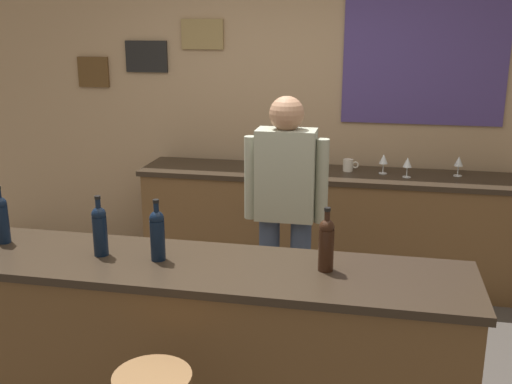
{
  "coord_description": "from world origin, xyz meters",
  "views": [
    {
      "loc": [
        0.78,
        -2.98,
        2.03
      ],
      "look_at": [
        0.07,
        0.45,
        1.05
      ],
      "focal_mm": 42.31,
      "sensor_mm": 36.0,
      "label": 1
    }
  ],
  "objects_px": {
    "wine_glass_c": "(459,162)",
    "coffee_mug": "(348,165)",
    "bartender": "(285,207)",
    "wine_bottle_d": "(326,243)",
    "wine_bottle_a": "(1,218)",
    "wine_bottle_c": "(157,233)",
    "wine_glass_a": "(384,160)",
    "wine_glass_b": "(407,163)",
    "wine_bottle_b": "(100,229)"
  },
  "relations": [
    {
      "from": "coffee_mug",
      "to": "wine_glass_c",
      "type": "bearing_deg",
      "value": 0.41
    },
    {
      "from": "wine_bottle_c",
      "to": "wine_glass_a",
      "type": "relative_size",
      "value": 1.97
    },
    {
      "from": "wine_bottle_b",
      "to": "wine_glass_b",
      "type": "bearing_deg",
      "value": 52.25
    },
    {
      "from": "bartender",
      "to": "wine_bottle_c",
      "type": "bearing_deg",
      "value": -116.9
    },
    {
      "from": "wine_bottle_c",
      "to": "wine_glass_b",
      "type": "xyz_separation_m",
      "value": [
        1.25,
        2.0,
        -0.05
      ]
    },
    {
      "from": "wine_glass_c",
      "to": "wine_glass_b",
      "type": "bearing_deg",
      "value": -162.63
    },
    {
      "from": "wine_bottle_d",
      "to": "wine_glass_b",
      "type": "relative_size",
      "value": 1.97
    },
    {
      "from": "wine_bottle_a",
      "to": "wine_glass_a",
      "type": "distance_m",
      "value": 2.81
    },
    {
      "from": "wine_bottle_a",
      "to": "wine_glass_c",
      "type": "bearing_deg",
      "value": 39.3
    },
    {
      "from": "wine_bottle_d",
      "to": "coffee_mug",
      "type": "relative_size",
      "value": 2.45
    },
    {
      "from": "wine_glass_b",
      "to": "wine_glass_c",
      "type": "xyz_separation_m",
      "value": [
        0.39,
        0.12,
        0.0
      ]
    },
    {
      "from": "bartender",
      "to": "wine_bottle_a",
      "type": "bearing_deg",
      "value": -147.09
    },
    {
      "from": "wine_bottle_d",
      "to": "wine_glass_c",
      "type": "distance_m",
      "value": 2.24
    },
    {
      "from": "wine_glass_a",
      "to": "wine_glass_b",
      "type": "xyz_separation_m",
      "value": [
        0.18,
        -0.08,
        0.0
      ]
    },
    {
      "from": "wine_bottle_b",
      "to": "wine_glass_b",
      "type": "xyz_separation_m",
      "value": [
        1.55,
        2.0,
        -0.05
      ]
    },
    {
      "from": "wine_glass_b",
      "to": "wine_glass_a",
      "type": "bearing_deg",
      "value": 154.48
    },
    {
      "from": "bartender",
      "to": "wine_bottle_c",
      "type": "height_order",
      "value": "bartender"
    },
    {
      "from": "wine_glass_c",
      "to": "coffee_mug",
      "type": "distance_m",
      "value": 0.83
    },
    {
      "from": "wine_bottle_d",
      "to": "wine_glass_a",
      "type": "relative_size",
      "value": 1.97
    },
    {
      "from": "bartender",
      "to": "wine_glass_b",
      "type": "height_order",
      "value": "bartender"
    },
    {
      "from": "wine_bottle_b",
      "to": "coffee_mug",
      "type": "height_order",
      "value": "wine_bottle_b"
    },
    {
      "from": "bartender",
      "to": "wine_bottle_a",
      "type": "height_order",
      "value": "bartender"
    },
    {
      "from": "wine_bottle_b",
      "to": "wine_glass_c",
      "type": "relative_size",
      "value": 1.97
    },
    {
      "from": "bartender",
      "to": "wine_glass_c",
      "type": "bearing_deg",
      "value": 45.59
    },
    {
      "from": "bartender",
      "to": "wine_bottle_b",
      "type": "relative_size",
      "value": 5.29
    },
    {
      "from": "wine_glass_b",
      "to": "coffee_mug",
      "type": "xyz_separation_m",
      "value": [
        -0.45,
        0.11,
        -0.06
      ]
    },
    {
      "from": "wine_bottle_a",
      "to": "wine_glass_b",
      "type": "distance_m",
      "value": 2.88
    },
    {
      "from": "wine_bottle_a",
      "to": "wine_bottle_b",
      "type": "bearing_deg",
      "value": -6.01
    },
    {
      "from": "wine_bottle_d",
      "to": "coffee_mug",
      "type": "bearing_deg",
      "value": 90.32
    },
    {
      "from": "wine_bottle_c",
      "to": "wine_glass_b",
      "type": "height_order",
      "value": "wine_bottle_c"
    },
    {
      "from": "bartender",
      "to": "wine_bottle_d",
      "type": "relative_size",
      "value": 5.29
    },
    {
      "from": "bartender",
      "to": "coffee_mug",
      "type": "bearing_deg",
      "value": 74.69
    },
    {
      "from": "wine_glass_a",
      "to": "coffee_mug",
      "type": "xyz_separation_m",
      "value": [
        -0.27,
        0.03,
        -0.06
      ]
    },
    {
      "from": "wine_bottle_a",
      "to": "wine_bottle_d",
      "type": "height_order",
      "value": "same"
    },
    {
      "from": "wine_bottle_a",
      "to": "coffee_mug",
      "type": "height_order",
      "value": "wine_bottle_a"
    },
    {
      "from": "bartender",
      "to": "coffee_mug",
      "type": "relative_size",
      "value": 12.96
    },
    {
      "from": "wine_bottle_a",
      "to": "wine_bottle_d",
      "type": "distance_m",
      "value": 1.69
    },
    {
      "from": "wine_bottle_c",
      "to": "wine_bottle_a",
      "type": "bearing_deg",
      "value": 175.9
    },
    {
      "from": "wine_bottle_a",
      "to": "coffee_mug",
      "type": "relative_size",
      "value": 2.45
    },
    {
      "from": "wine_glass_b",
      "to": "wine_bottle_b",
      "type": "bearing_deg",
      "value": -127.75
    },
    {
      "from": "wine_bottle_a",
      "to": "coffee_mug",
      "type": "xyz_separation_m",
      "value": [
        1.68,
        2.05,
        -0.11
      ]
    },
    {
      "from": "wine_bottle_c",
      "to": "wine_glass_c",
      "type": "bearing_deg",
      "value": 52.42
    },
    {
      "from": "wine_bottle_b",
      "to": "wine_glass_a",
      "type": "distance_m",
      "value": 2.49
    },
    {
      "from": "wine_glass_a",
      "to": "bartender",
      "type": "bearing_deg",
      "value": -117.34
    },
    {
      "from": "wine_bottle_b",
      "to": "wine_bottle_c",
      "type": "height_order",
      "value": "same"
    },
    {
      "from": "wine_glass_c",
      "to": "coffee_mug",
      "type": "xyz_separation_m",
      "value": [
        -0.83,
        -0.01,
        -0.06
      ]
    },
    {
      "from": "wine_bottle_b",
      "to": "wine_glass_c",
      "type": "xyz_separation_m",
      "value": [
        1.93,
        2.12,
        -0.05
      ]
    },
    {
      "from": "wine_glass_c",
      "to": "coffee_mug",
      "type": "relative_size",
      "value": 1.24
    },
    {
      "from": "wine_glass_c",
      "to": "wine_bottle_b",
      "type": "bearing_deg",
      "value": -132.36
    },
    {
      "from": "wine_bottle_d",
      "to": "bartender",
      "type": "bearing_deg",
      "value": 110.08
    }
  ]
}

